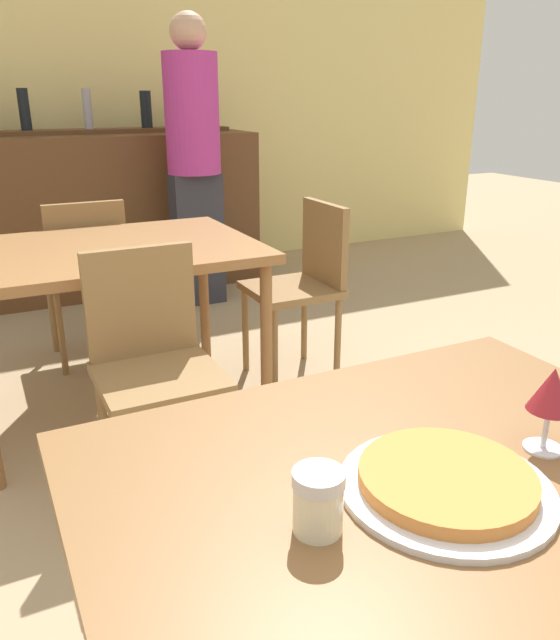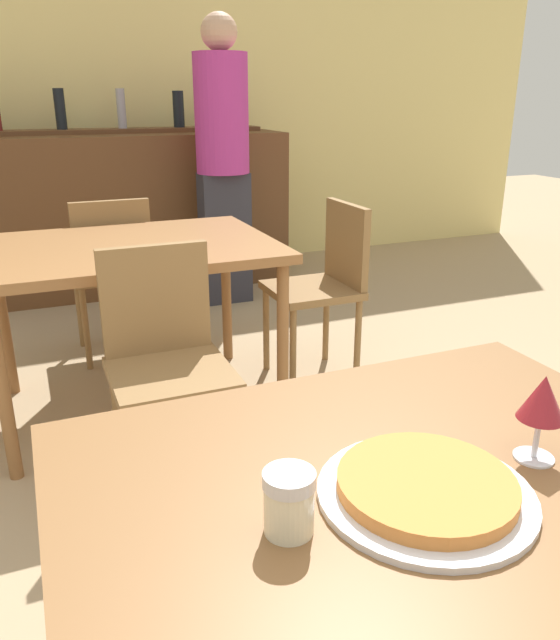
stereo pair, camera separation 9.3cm
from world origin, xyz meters
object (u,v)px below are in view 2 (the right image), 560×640
(chair_far_side_front, at_px, (165,352))
(chair_far_side_right, at_px, (326,278))
(chair_far_side_back, at_px, (112,266))
(wine_glass, at_px, (543,400))
(pizza_tray, at_px, (426,488))
(person_standing, at_px, (223,153))
(cheese_shaker, at_px, (289,502))

(chair_far_side_front, bearing_deg, chair_far_side_right, 33.77)
(chair_far_side_back, xyz_separation_m, wine_glass, (0.38, -2.51, 0.35))
(chair_far_side_right, distance_m, pizza_tray, 2.08)
(chair_far_side_front, height_order, person_standing, person_standing)
(cheese_shaker, xyz_separation_m, person_standing, (0.93, 3.25, 0.20))
(cheese_shaker, bearing_deg, chair_far_side_front, 86.00)
(person_standing, relative_size, wine_glass, 11.40)
(chair_far_side_right, relative_size, cheese_shaker, 8.78)
(chair_far_side_right, relative_size, wine_glass, 5.43)
(chair_far_side_right, relative_size, person_standing, 0.48)
(chair_far_side_right, xyz_separation_m, cheese_shaker, (-1.01, -1.91, 0.28))
(cheese_shaker, relative_size, person_standing, 0.05)
(pizza_tray, height_order, cheese_shaker, cheese_shaker)
(chair_far_side_right, distance_m, cheese_shaker, 2.18)
(person_standing, xyz_separation_m, wine_glass, (-0.46, -3.24, -0.13))
(chair_far_side_right, bearing_deg, chair_far_side_back, -123.77)
(cheese_shaker, distance_m, person_standing, 3.39)
(cheese_shaker, relative_size, wine_glass, 0.62)
(chair_far_side_front, height_order, cheese_shaker, chair_far_side_front)
(chair_far_side_front, relative_size, pizza_tray, 2.51)
(person_standing, bearing_deg, cheese_shaker, -106.01)
(chair_far_side_front, xyz_separation_m, pizza_tray, (0.14, -1.30, 0.25))
(chair_far_side_back, bearing_deg, person_standing, -139.08)
(chair_far_side_front, distance_m, chair_far_side_right, 1.11)
(chair_far_side_front, distance_m, cheese_shaker, 1.32)
(chair_far_side_front, height_order, wine_glass, wine_glass)
(chair_far_side_right, xyz_separation_m, pizza_tray, (-0.78, -1.91, 0.25))
(chair_far_side_right, height_order, cheese_shaker, chair_far_side_right)
(chair_far_side_front, relative_size, cheese_shaker, 8.78)
(chair_far_side_right, height_order, pizza_tray, chair_far_side_right)
(cheese_shaker, xyz_separation_m, wine_glass, (0.47, 0.01, 0.06))
(pizza_tray, distance_m, person_standing, 3.35)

